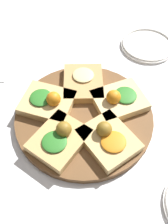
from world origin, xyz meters
The scene contains 8 objects.
ground_plane centered at (0.00, 0.00, 0.00)m, with size 3.00×3.00×0.00m, color white.
serving_board centered at (0.00, 0.00, 0.01)m, with size 0.41×0.41×0.02m, color brown.
focaccia_slice_0 centered at (-0.01, -0.11, 0.04)m, with size 0.14×0.16×0.06m.
focaccia_slice_1 centered at (0.11, -0.05, 0.04)m, with size 0.19×0.17×0.06m.
focaccia_slice_2 centered at (0.08, 0.08, 0.04)m, with size 0.19×0.19×0.06m.
focaccia_slice_3 centered at (-0.06, 0.10, 0.04)m, with size 0.19×0.19×0.06m.
focaccia_slice_4 centered at (-0.12, -0.03, 0.04)m, with size 0.17×0.15×0.03m.
plate_left centered at (-0.38, 0.17, 0.01)m, with size 0.20×0.20×0.02m.
Camera 1 is at (0.45, 0.09, 0.65)m, focal length 42.00 mm.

